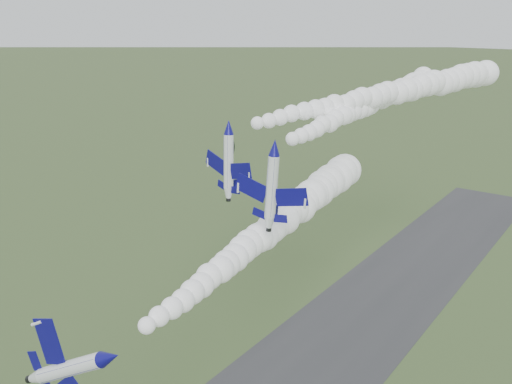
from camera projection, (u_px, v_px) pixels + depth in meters
jet_lead at (109, 358)px, 51.68m from camera, size 5.63×13.49×9.92m
smoke_trail_jet_lead at (274, 226)px, 79.88m from camera, size 16.94×61.74×5.91m
jet_pair_left at (228, 127)px, 74.13m from camera, size 9.49×11.13×2.77m
smoke_trail_jet_pair_left at (393, 93)px, 96.63m from camera, size 19.66×66.75×5.16m
jet_pair_right at (274, 147)px, 68.34m from camera, size 10.07×11.98×2.98m
smoke_trail_jet_pair_right at (376, 101)px, 98.89m from camera, size 12.64×68.49×4.55m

